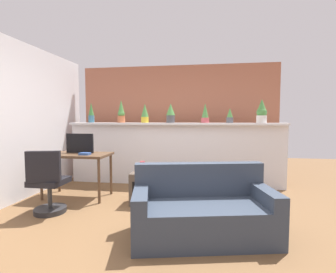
{
  "coord_description": "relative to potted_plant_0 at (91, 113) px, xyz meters",
  "views": [
    {
      "loc": [
        0.68,
        -3.01,
        1.35
      ],
      "look_at": [
        0.04,
        1.01,
        1.05
      ],
      "focal_mm": 27.03,
      "sensor_mm": 36.0,
      "label": 1
    }
  ],
  "objects": [
    {
      "name": "ground_plane",
      "position": [
        1.74,
        -1.99,
        -1.45
      ],
      "size": [
        12.0,
        12.0,
        0.0
      ],
      "primitive_type": "plane",
      "color": "brown"
    },
    {
      "name": "divider_wall",
      "position": [
        1.74,
        0.01,
        -0.84
      ],
      "size": [
        4.3,
        0.16,
        1.22
      ],
      "primitive_type": "cube",
      "color": "silver",
      "rests_on": "ground"
    },
    {
      "name": "plant_shelf",
      "position": [
        1.74,
        -0.03,
        -0.22
      ],
      "size": [
        4.3,
        0.3,
        0.04
      ],
      "primitive_type": "cube",
      "color": "silver",
      "rests_on": "divider_wall"
    },
    {
      "name": "brick_wall_behind",
      "position": [
        1.74,
        0.61,
        -0.2
      ],
      "size": [
        4.3,
        0.1,
        2.5
      ],
      "primitive_type": "cube",
      "color": "#AD664C",
      "rests_on": "ground"
    },
    {
      "name": "side_wall_left",
      "position": [
        -0.65,
        -1.59,
        -0.15
      ],
      "size": [
        0.12,
        4.4,
        2.6
      ],
      "primitive_type": "cube",
      "color": "silver",
      "rests_on": "ground"
    },
    {
      "name": "potted_plant_0",
      "position": [
        0.0,
        0.0,
        0.0
      ],
      "size": [
        0.12,
        0.12,
        0.42
      ],
      "color": "#386B84",
      "rests_on": "plant_shelf"
    },
    {
      "name": "potted_plant_1",
      "position": [
        0.67,
        -0.05,
        0.01
      ],
      "size": [
        0.15,
        0.15,
        0.46
      ],
      "color": "#C66B42",
      "rests_on": "plant_shelf"
    },
    {
      "name": "potted_plant_2",
      "position": [
        1.16,
        -0.03,
        -0.01
      ],
      "size": [
        0.15,
        0.15,
        0.38
      ],
      "color": "gold",
      "rests_on": "plant_shelf"
    },
    {
      "name": "potted_plant_3",
      "position": [
        1.69,
        -0.05,
        -0.0
      ],
      "size": [
        0.17,
        0.17,
        0.38
      ],
      "color": "#4C4C51",
      "rests_on": "plant_shelf"
    },
    {
      "name": "potted_plant_4",
      "position": [
        2.36,
        0.01,
        -0.02
      ],
      "size": [
        0.16,
        0.16,
        0.38
      ],
      "color": "#B7474C",
      "rests_on": "plant_shelf"
    },
    {
      "name": "potted_plant_5",
      "position": [
        2.84,
        0.01,
        -0.06
      ],
      "size": [
        0.13,
        0.13,
        0.28
      ],
      "color": "#4C4C51",
      "rests_on": "plant_shelf"
    },
    {
      "name": "potted_plant_6",
      "position": [
        3.42,
        0.0,
        0.01
      ],
      "size": [
        0.19,
        0.19,
        0.45
      ],
      "color": "silver",
      "rests_on": "plant_shelf"
    },
    {
      "name": "desk",
      "position": [
        0.23,
        -1.05,
        -0.79
      ],
      "size": [
        1.1,
        0.6,
        0.75
      ],
      "color": "brown",
      "rests_on": "ground"
    },
    {
      "name": "tv_monitor",
      "position": [
        0.25,
        -0.97,
        -0.53
      ],
      "size": [
        0.48,
        0.04,
        0.33
      ],
      "primitive_type": "cube",
      "color": "black",
      "rests_on": "desk"
    },
    {
      "name": "office_chair",
      "position": [
        0.22,
        -1.83,
        -1.06
      ],
      "size": [
        0.49,
        0.49,
        0.91
      ],
      "color": "#262628",
      "rests_on": "ground"
    },
    {
      "name": "side_cube_shelf",
      "position": [
        1.45,
        -1.19,
        -1.2
      ],
      "size": [
        0.4,
        0.41,
        0.5
      ],
      "color": "#4C4238",
      "rests_on": "ground"
    },
    {
      "name": "vase_on_shelf",
      "position": [
        1.42,
        -1.22,
        -0.86
      ],
      "size": [
        0.08,
        0.08,
        0.18
      ],
      "primitive_type": "cylinder",
      "color": "#CC3D47",
      "rests_on": "side_cube_shelf"
    },
    {
      "name": "book_on_desk",
      "position": [
        0.44,
        -1.18,
        -0.68
      ],
      "size": [
        0.17,
        0.12,
        0.04
      ],
      "primitive_type": "cube",
      "color": "#2D4C8C",
      "rests_on": "desk"
    },
    {
      "name": "couch",
      "position": [
        2.37,
        -2.17,
        -1.17
      ],
      "size": [
        1.69,
        1.08,
        0.8
      ],
      "color": "#333D4C",
      "rests_on": "ground"
    }
  ]
}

